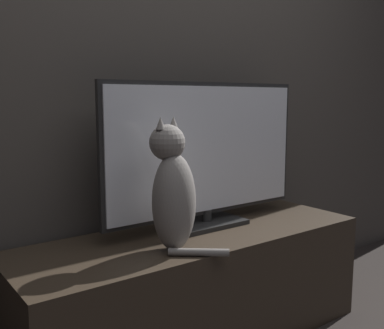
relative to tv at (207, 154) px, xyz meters
The scene contains 4 objects.
wall_back 0.56m from the tv, 117.21° to the left, with size 4.80×0.05×2.60m.
tv_stand 0.58m from the tv, 148.60° to the right, with size 1.55×0.52×0.48m.
tv is the anchor object (origin of this frame).
cat 0.38m from the tv, 149.11° to the right, with size 0.23×0.30×0.50m.
Camera 1 is at (-1.11, -0.56, 1.05)m, focal length 42.00 mm.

